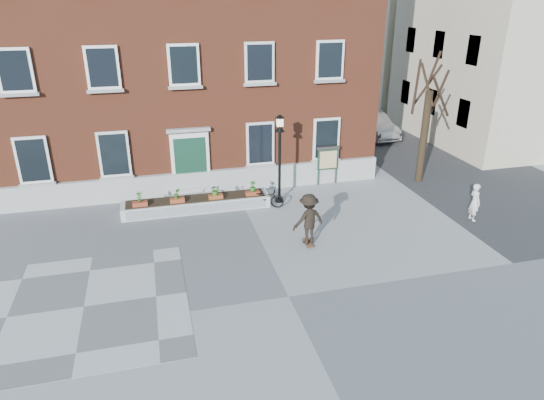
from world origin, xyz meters
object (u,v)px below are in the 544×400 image
object	(u,v)px
bicycle	(264,197)
notice_board	(328,159)
lamp_post	(280,147)
skateboarder	(309,219)
parked_car	(372,125)
bystander	(475,202)

from	to	relation	value
bicycle	notice_board	size ratio (longest dim) A/B	0.90
lamp_post	notice_board	size ratio (longest dim) A/B	2.10
bicycle	skateboarder	distance (m)	3.82
lamp_post	notice_board	world-z (taller)	lamp_post
notice_board	skateboarder	xyz separation A→B (m)	(-2.83, -5.64, -0.24)
bicycle	skateboarder	size ratio (longest dim) A/B	0.85
parked_car	lamp_post	distance (m)	12.48
notice_board	skateboarder	bearing A→B (deg)	-116.64
parked_car	notice_board	bearing A→B (deg)	-131.46
parked_car	lamp_post	size ratio (longest dim) A/B	1.18
bystander	lamp_post	world-z (taller)	lamp_post
parked_car	notice_board	xyz separation A→B (m)	(-5.79, -7.32, 0.50)
bystander	notice_board	world-z (taller)	notice_board
bicycle	parked_car	size ratio (longest dim) A/B	0.36
lamp_post	bystander	bearing A→B (deg)	-27.68
bicycle	bystander	world-z (taller)	bystander
bicycle	notice_board	xyz separation A→B (m)	(3.58, 1.94, 0.82)
parked_car	notice_board	size ratio (longest dim) A/B	2.48
bicycle	bystander	size ratio (longest dim) A/B	1.08
bicycle	lamp_post	xyz separation A→B (m)	(0.78, 0.39, 2.10)
parked_car	lamp_post	xyz separation A→B (m)	(-8.59, -8.87, 1.77)
parked_car	skateboarder	bearing A→B (deg)	-126.75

